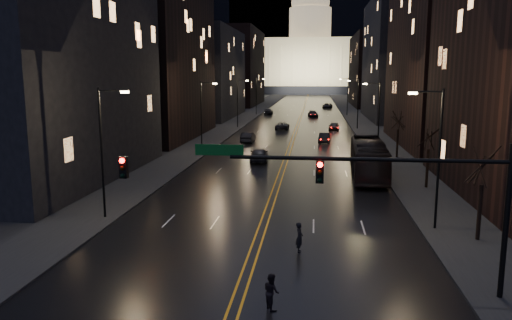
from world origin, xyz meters
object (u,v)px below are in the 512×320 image
(receding_car_a, at_px, (324,138))
(pedestrian_b, at_px, (271,291))
(bus, at_px, (369,159))
(oncoming_car_b, at_px, (248,137))
(pedestrian_a, at_px, (299,237))
(traffic_signal, at_px, (375,184))
(oncoming_car_a, at_px, (259,154))

(receding_car_a, distance_m, pedestrian_b, 53.19)
(bus, relative_size, receding_car_a, 3.01)
(oncoming_car_b, relative_size, pedestrian_a, 2.69)
(bus, distance_m, pedestrian_a, 22.49)
(pedestrian_b, bearing_deg, oncoming_car_b, -22.32)
(traffic_signal, xyz_separation_m, oncoming_car_b, (-12.26, 49.87, -4.34))
(oncoming_car_b, distance_m, pedestrian_b, 52.46)
(bus, distance_m, oncoming_car_a, 13.74)
(traffic_signal, height_order, oncoming_car_a, traffic_signal)
(oncoming_car_b, bearing_deg, oncoming_car_a, 103.35)
(traffic_signal, bearing_deg, pedestrian_b, -155.37)
(receding_car_a, bearing_deg, oncoming_car_a, -109.48)
(oncoming_car_a, xyz_separation_m, oncoming_car_b, (-3.35, 15.75, -0.08))
(pedestrian_b, bearing_deg, receding_car_a, -34.40)
(bus, relative_size, pedestrian_b, 8.18)
(oncoming_car_a, height_order, oncoming_car_b, oncoming_car_a)
(pedestrian_a, bearing_deg, receding_car_a, -4.79)
(traffic_signal, relative_size, oncoming_car_b, 3.72)
(oncoming_car_a, bearing_deg, oncoming_car_b, -82.78)
(oncoming_car_a, xyz_separation_m, pedestrian_a, (5.51, -29.12, 0.01))
(oncoming_car_a, distance_m, receding_car_a, 18.66)
(traffic_signal, xyz_separation_m, bus, (2.59, 26.66, -3.30))
(traffic_signal, distance_m, oncoming_car_a, 35.52)
(oncoming_car_a, relative_size, oncoming_car_b, 1.07)
(oncoming_car_b, bearing_deg, bus, 123.94)
(traffic_signal, height_order, receding_car_a, traffic_signal)
(oncoming_car_a, bearing_deg, pedestrian_a, 95.92)
(traffic_signal, distance_m, receding_car_a, 51.31)
(bus, xyz_separation_m, pedestrian_b, (-6.95, -28.66, -1.01))
(traffic_signal, distance_m, pedestrian_b, 6.45)
(oncoming_car_a, distance_m, pedestrian_b, 36.40)
(traffic_signal, distance_m, pedestrian_a, 7.38)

